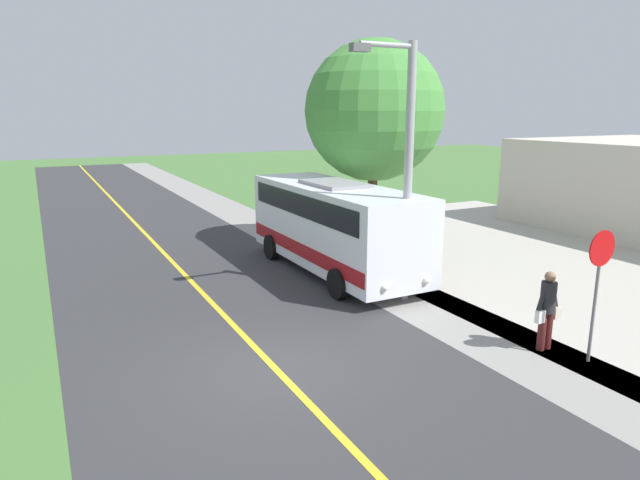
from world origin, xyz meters
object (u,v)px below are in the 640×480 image
pedestrian_with_bags (547,308)px  stop_sign (599,274)px  street_light_pole (405,162)px  tree_curbside (374,111)px  shuttle_bus_front (334,223)px

pedestrian_with_bags → stop_sign: stop_sign is taller
pedestrian_with_bags → street_light_pole: bearing=-78.2°
pedestrian_with_bags → street_light_pole: street_light_pole is taller
stop_sign → street_light_pole: size_ratio=0.41×
pedestrian_with_bags → tree_curbside: bearing=-99.6°
stop_sign → tree_curbside: size_ratio=0.37×
shuttle_bus_front → tree_curbside: (-2.86, -2.17, 3.58)m
shuttle_bus_front → tree_curbside: 5.07m
shuttle_bus_front → street_light_pole: size_ratio=1.15×
shuttle_bus_front → tree_curbside: tree_curbside is taller
street_light_pole → shuttle_bus_front: bearing=-84.4°
stop_sign → street_light_pole: street_light_pole is taller
stop_sign → tree_curbside: 11.21m
stop_sign → tree_curbside: bearing=-97.0°
stop_sign → shuttle_bus_front: bearing=-79.5°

